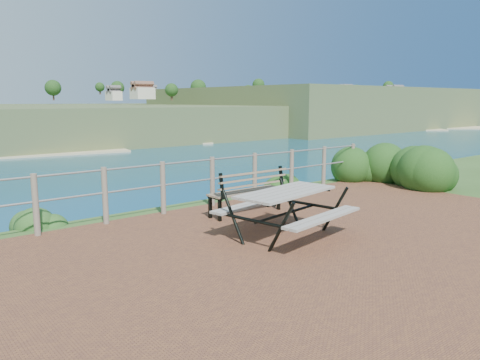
% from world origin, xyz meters
% --- Properties ---
extents(ground, '(10.00, 7.00, 0.12)m').
position_xyz_m(ground, '(0.00, 0.00, 0.00)').
color(ground, brown).
rests_on(ground, ground).
extents(safety_railing, '(9.40, 0.10, 1.00)m').
position_xyz_m(safety_railing, '(0.00, 3.35, 0.57)').
color(safety_railing, '#6B5B4C').
rests_on(safety_railing, ground).
extents(distant_bay, '(290.00, 232.36, 24.00)m').
position_xyz_m(distant_bay, '(173.07, 202.61, -1.52)').
color(distant_bay, '#40562B').
rests_on(distant_bay, ground).
extents(picnic_table, '(1.85, 1.51, 0.74)m').
position_xyz_m(picnic_table, '(-0.45, 0.78, 0.48)').
color(picnic_table, gray).
rests_on(picnic_table, ground).
extents(park_bench, '(1.56, 0.40, 0.88)m').
position_xyz_m(park_bench, '(0.06, 2.36, 0.58)').
color(park_bench, brown).
rests_on(park_bench, ground).
extents(shrub_right_front, '(1.25, 1.25, 1.78)m').
position_xyz_m(shrub_right_front, '(5.16, 1.76, 0.00)').
color(shrub_right_front, '#183B12').
rests_on(shrub_right_front, ground).
extents(shrub_right_edge, '(1.25, 1.25, 1.78)m').
position_xyz_m(shrub_right_edge, '(5.01, 3.10, 0.00)').
color(shrub_right_edge, '#183B12').
rests_on(shrub_right_edge, ground).
extents(shrub_lip_west, '(0.80, 0.80, 0.56)m').
position_xyz_m(shrub_lip_west, '(-3.26, 4.14, 0.00)').
color(shrub_lip_west, '#315A22').
rests_on(shrub_lip_west, ground).
extents(shrub_lip_east, '(0.82, 0.82, 0.57)m').
position_xyz_m(shrub_lip_east, '(2.30, 3.83, 0.00)').
color(shrub_lip_east, '#183B12').
rests_on(shrub_lip_east, ground).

